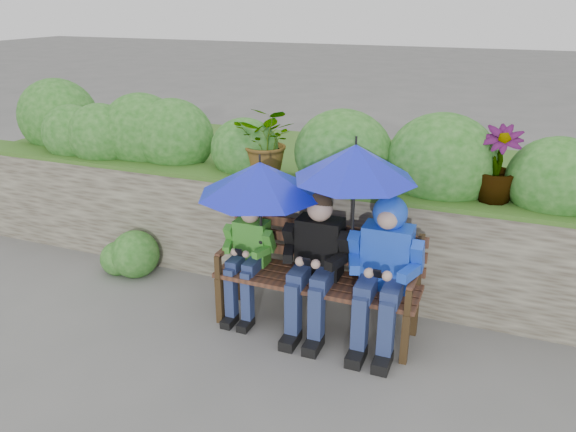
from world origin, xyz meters
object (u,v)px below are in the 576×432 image
at_px(boy_left, 248,253).
at_px(umbrella_left, 260,179).
at_px(park_bench, 319,270).
at_px(umbrella_right, 355,162).
at_px(boy_right, 384,262).
at_px(boy_middle, 315,259).

bearing_deg(boy_left, umbrella_left, 9.13).
bearing_deg(park_bench, umbrella_right, -8.07).
distance_m(umbrella_left, umbrella_right, 0.79).
bearing_deg(boy_right, umbrella_right, 172.84).
distance_m(boy_middle, boy_right, 0.55).
xyz_separation_m(boy_left, boy_right, (1.15, -0.01, 0.13)).
bearing_deg(umbrella_right, boy_right, -7.16).
distance_m(boy_left, boy_right, 1.16).
xyz_separation_m(boy_right, umbrella_right, (-0.27, 0.03, 0.75)).
bearing_deg(boy_middle, umbrella_right, 8.97).
height_order(boy_middle, umbrella_left, umbrella_left).
xyz_separation_m(boy_left, boy_middle, (0.61, -0.02, 0.06)).
distance_m(boy_left, umbrella_left, 0.68).
height_order(boy_right, umbrella_right, umbrella_right).
bearing_deg(boy_left, umbrella_right, 1.82).
distance_m(park_bench, umbrella_left, 0.89).
relative_size(park_bench, boy_right, 1.39).
relative_size(park_bench, boy_middle, 1.43).
height_order(boy_middle, boy_right, boy_right).
xyz_separation_m(park_bench, boy_right, (0.54, -0.07, 0.20)).
relative_size(park_bench, umbrella_left, 1.63).
bearing_deg(park_bench, boy_middle, -94.08).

